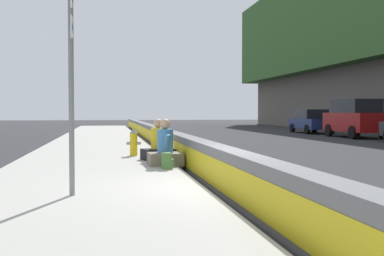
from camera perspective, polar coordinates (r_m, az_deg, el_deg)
name	(u,v)px	position (r m, az deg, el deg)	size (l,w,h in m)	color
ground_plane	(229,194)	(8.97, 4.47, -7.96)	(160.00, 160.00, 0.00)	#2B2B2D
sidewalk_strip	(84,195)	(8.68, -12.88, -7.86)	(80.00, 4.40, 0.14)	#A8A59E
jersey_barrier	(229,172)	(8.90, 4.45, -5.27)	(76.00, 0.45, 0.85)	slate
route_sign_post	(71,72)	(8.21, -14.30, 6.56)	(0.44, 0.09, 3.60)	gray
fire_hydrant	(134,142)	(15.29, -7.03, -1.63)	(0.26, 0.46, 0.88)	gold
seated_person_foreground	(165,151)	(12.47, -3.24, -2.74)	(0.78, 0.91, 1.22)	#706651
seated_person_middle	(158,147)	(13.84, -4.10, -2.31)	(0.93, 1.02, 1.20)	black
backpack	(167,161)	(11.69, -3.04, -3.98)	(0.32, 0.28, 0.40)	#4C7A3D
parked_car_fourth	(355,118)	(29.82, 19.02, 1.17)	(4.85, 2.16, 2.28)	maroon
parked_car_midline	(311,121)	(35.10, 14.14, 0.80)	(4.55, 2.05, 1.71)	navy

